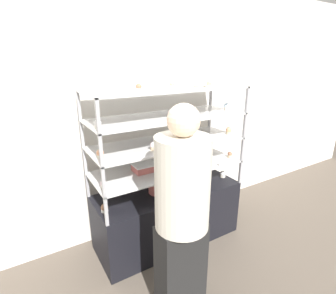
% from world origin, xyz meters
% --- Properties ---
extents(ground_plane, '(20.00, 20.00, 0.00)m').
position_xyz_m(ground_plane, '(0.00, 0.00, 0.00)').
color(ground_plane, brown).
extents(back_wall, '(8.00, 0.05, 2.60)m').
position_xyz_m(back_wall, '(0.00, 0.42, 1.30)').
color(back_wall, silver).
rests_on(back_wall, ground_plane).
extents(display_base, '(1.47, 0.56, 0.59)m').
position_xyz_m(display_base, '(0.00, 0.00, 0.29)').
color(display_base, black).
rests_on(display_base, ground_plane).
extents(display_riser_lower, '(1.47, 0.56, 0.25)m').
position_xyz_m(display_riser_lower, '(0.00, 0.00, 0.82)').
color(display_riser_lower, '#99999E').
rests_on(display_riser_lower, display_base).
extents(display_riser_middle, '(1.47, 0.56, 0.25)m').
position_xyz_m(display_riser_middle, '(0.00, 0.00, 1.07)').
color(display_riser_middle, '#99999E').
rests_on(display_riser_middle, display_riser_lower).
extents(display_riser_upper, '(1.47, 0.56, 0.25)m').
position_xyz_m(display_riser_upper, '(0.00, 0.00, 1.32)').
color(display_riser_upper, '#99999E').
rests_on(display_riser_upper, display_riser_middle).
extents(display_riser_top, '(1.47, 0.56, 0.25)m').
position_xyz_m(display_riser_top, '(0.00, 0.00, 1.57)').
color(display_riser_top, '#99999E').
rests_on(display_riser_top, display_riser_upper).
extents(layer_cake_centerpiece, '(0.20, 0.20, 0.13)m').
position_xyz_m(layer_cake_centerpiece, '(-0.11, 0.00, 0.65)').
color(layer_cake_centerpiece, '#C66660').
rests_on(layer_cake_centerpiece, display_base).
extents(sheet_cake_frosted, '(0.21, 0.16, 0.07)m').
position_xyz_m(sheet_cake_frosted, '(-0.24, 0.02, 0.87)').
color(sheet_cake_frosted, '#C66660').
rests_on(sheet_cake_frosted, display_riser_lower).
extents(cupcake_0, '(0.06, 0.06, 0.07)m').
position_xyz_m(cupcake_0, '(-0.67, -0.07, 0.62)').
color(cupcake_0, white).
rests_on(cupcake_0, display_base).
extents(cupcake_1, '(0.06, 0.06, 0.07)m').
position_xyz_m(cupcake_1, '(0.22, -0.08, 0.62)').
color(cupcake_1, white).
rests_on(cupcake_1, display_base).
extents(cupcake_2, '(0.06, 0.06, 0.07)m').
position_xyz_m(cupcake_2, '(0.67, -0.07, 0.62)').
color(cupcake_2, beige).
rests_on(cupcake_2, display_base).
extents(price_tag_0, '(0.04, 0.00, 0.04)m').
position_xyz_m(price_tag_0, '(0.17, -0.26, 0.61)').
color(price_tag_0, white).
rests_on(price_tag_0, display_base).
extents(cupcake_3, '(0.05, 0.05, 0.06)m').
position_xyz_m(cupcake_3, '(-0.68, -0.11, 0.87)').
color(cupcake_3, white).
rests_on(cupcake_3, display_riser_lower).
extents(cupcake_4, '(0.05, 0.05, 0.06)m').
position_xyz_m(cupcake_4, '(0.21, -0.09, 0.87)').
color(cupcake_4, white).
rests_on(cupcake_4, display_riser_lower).
extents(cupcake_5, '(0.05, 0.05, 0.06)m').
position_xyz_m(cupcake_5, '(0.69, -0.13, 0.87)').
color(cupcake_5, '#CCB28C').
rests_on(cupcake_5, display_riser_lower).
extents(price_tag_1, '(0.04, 0.00, 0.04)m').
position_xyz_m(price_tag_1, '(0.44, -0.26, 0.86)').
color(price_tag_1, white).
rests_on(price_tag_1, display_riser_lower).
extents(cupcake_6, '(0.06, 0.06, 0.07)m').
position_xyz_m(cupcake_6, '(-0.68, -0.08, 1.12)').
color(cupcake_6, beige).
rests_on(cupcake_6, display_riser_middle).
extents(cupcake_7, '(0.06, 0.06, 0.07)m').
position_xyz_m(cupcake_7, '(-0.22, -0.13, 1.12)').
color(cupcake_7, '#CCB28C').
rests_on(cupcake_7, display_riser_middle).
extents(cupcake_8, '(0.06, 0.06, 0.07)m').
position_xyz_m(cupcake_8, '(0.22, -0.09, 1.12)').
color(cupcake_8, white).
rests_on(cupcake_8, display_riser_middle).
extents(cupcake_9, '(0.06, 0.06, 0.07)m').
position_xyz_m(cupcake_9, '(0.69, -0.09, 1.12)').
color(cupcake_9, '#CCB28C').
rests_on(cupcake_9, display_riser_middle).
extents(price_tag_2, '(0.04, 0.00, 0.04)m').
position_xyz_m(price_tag_2, '(0.29, -0.26, 1.11)').
color(price_tag_2, white).
rests_on(price_tag_2, display_riser_middle).
extents(cupcake_10, '(0.05, 0.05, 0.07)m').
position_xyz_m(cupcake_10, '(-0.69, -0.13, 1.37)').
color(cupcake_10, white).
rests_on(cupcake_10, display_riser_upper).
extents(cupcake_11, '(0.05, 0.05, 0.07)m').
position_xyz_m(cupcake_11, '(-0.01, -0.07, 1.37)').
color(cupcake_11, '#CCB28C').
rests_on(cupcake_11, display_riser_upper).
extents(cupcake_12, '(0.05, 0.05, 0.07)m').
position_xyz_m(cupcake_12, '(0.66, -0.06, 1.37)').
color(cupcake_12, beige).
rests_on(cupcake_12, display_riser_upper).
extents(price_tag_3, '(0.04, 0.00, 0.04)m').
position_xyz_m(price_tag_3, '(0.13, -0.26, 1.36)').
color(price_tag_3, white).
rests_on(price_tag_3, display_riser_upper).
extents(cupcake_13, '(0.05, 0.05, 0.07)m').
position_xyz_m(cupcake_13, '(-0.69, -0.05, 1.62)').
color(cupcake_13, white).
rests_on(cupcake_13, display_riser_top).
extents(cupcake_14, '(0.05, 0.05, 0.07)m').
position_xyz_m(cupcake_14, '(-0.33, -0.10, 1.62)').
color(cupcake_14, '#CCB28C').
rests_on(cupcake_14, display_riser_top).
extents(cupcake_15, '(0.05, 0.05, 0.07)m').
position_xyz_m(cupcake_15, '(-0.00, -0.07, 1.62)').
color(cupcake_15, white).
rests_on(cupcake_15, display_riser_top).
extents(cupcake_16, '(0.05, 0.05, 0.07)m').
position_xyz_m(cupcake_16, '(0.35, -0.14, 1.62)').
color(cupcake_16, '#CCB28C').
rests_on(cupcake_16, display_riser_top).
extents(cupcake_17, '(0.05, 0.05, 0.07)m').
position_xyz_m(cupcake_17, '(0.67, -0.09, 1.62)').
color(cupcake_17, '#CCB28C').
rests_on(cupcake_17, display_riser_top).
extents(price_tag_4, '(0.04, 0.00, 0.04)m').
position_xyz_m(price_tag_4, '(-0.44, -0.26, 1.61)').
color(price_tag_4, white).
rests_on(price_tag_4, display_riser_top).
extents(donut_glazed, '(0.14, 0.14, 0.03)m').
position_xyz_m(donut_glazed, '(0.35, -0.00, 1.60)').
color(donut_glazed, '#EFE5CC').
rests_on(donut_glazed, display_riser_top).
extents(customer_figure, '(0.37, 0.37, 1.58)m').
position_xyz_m(customer_figure, '(-0.34, -0.74, 0.85)').
color(customer_figure, black).
rests_on(customer_figure, ground_plane).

